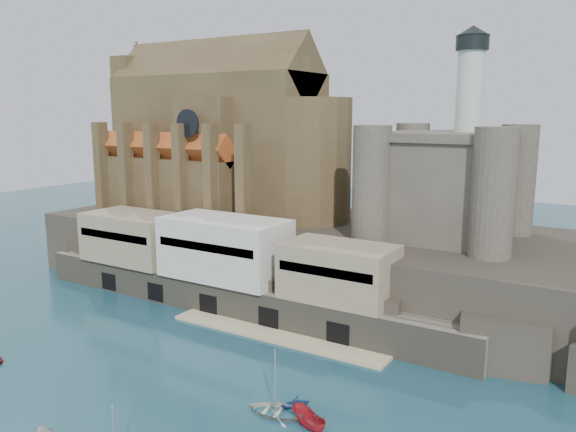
# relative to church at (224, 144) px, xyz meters

# --- Properties ---
(ground) EXTENTS (300.00, 300.00, 0.00)m
(ground) POSITION_rel_church_xyz_m (24.13, -41.85, -22.13)
(ground) COLOR #173F4D
(ground) RESTS_ON ground
(promontory) EXTENTS (100.00, 36.00, 10.00)m
(promontory) POSITION_rel_church_xyz_m (23.94, -2.48, -17.20)
(promontory) COLOR #29241E
(promontory) RESTS_ON ground
(quay) EXTENTS (70.00, 12.00, 13.05)m
(quay) POSITION_rel_church_xyz_m (13.94, -18.78, -16.06)
(quay) COLOR #6A6455
(quay) RESTS_ON ground
(church) EXTENTS (47.00, 25.93, 30.51)m
(church) POSITION_rel_church_xyz_m (0.00, 0.00, 0.00)
(church) COLOR #473821
(church) RESTS_ON promontory
(castle_keep) EXTENTS (21.20, 21.20, 29.30)m
(castle_keep) POSITION_rel_church_xyz_m (40.21, -0.78, -3.81)
(castle_keep) COLOR #4A443A
(castle_keep) RESTS_ON promontory
(boat_5) EXTENTS (2.24, 2.22, 4.40)m
(boat_5) POSITION_rel_church_xyz_m (39.73, -39.41, -22.13)
(boat_5) COLOR #B11D28
(boat_5) RESTS_ON ground
(boat_6) EXTENTS (1.74, 4.13, 5.61)m
(boat_6) POSITION_rel_church_xyz_m (36.05, -39.16, -22.13)
(boat_6) COLOR beige
(boat_6) RESTS_ON ground
(boat_7) EXTENTS (2.88, 2.73, 2.87)m
(boat_7) POSITION_rel_church_xyz_m (37.09, -37.26, -22.13)
(boat_7) COLOR navy
(boat_7) RESTS_ON ground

